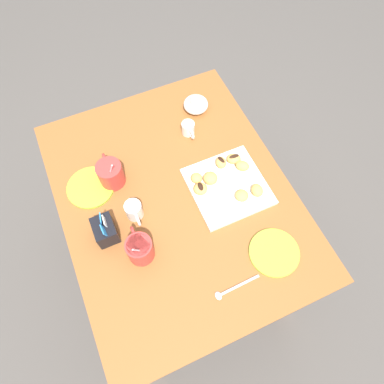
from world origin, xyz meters
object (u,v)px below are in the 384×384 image
at_px(beignet_0, 242,195).
at_px(beignet_7, 257,190).
at_px(beignet_3, 221,162).
at_px(coffee_mug_red_right, 110,173).
at_px(coffee_mug_red_left, 140,248).
at_px(sugar_caddy, 105,230).
at_px(saucer_lime_right, 274,253).
at_px(chocolate_sauce_pitcher, 188,128).
at_px(cream_pitcher_white, 134,210).
at_px(dining_table, 177,210).
at_px(beignet_2, 197,178).
at_px(beignet_4, 234,159).
at_px(beignet_6, 200,189).
at_px(saucer_lime_left, 91,187).
at_px(beignet_5, 243,166).
at_px(ice_cream_bowl, 196,104).
at_px(pastry_plate_square, 228,186).
at_px(beignet_1, 210,178).

xyz_separation_m(beignet_0, beignet_7, (-0.00, -0.06, 0.00)).
bearing_deg(beignet_3, beignet_7, -156.87).
bearing_deg(coffee_mug_red_right, coffee_mug_red_left, 180.00).
xyz_separation_m(sugar_caddy, saucer_lime_right, (-0.29, -0.50, -0.04)).
height_order(coffee_mug_red_right, chocolate_sauce_pitcher, coffee_mug_red_right).
distance_m(coffee_mug_red_left, cream_pitcher_white, 0.15).
height_order(coffee_mug_red_right, sugar_caddy, coffee_mug_red_right).
relative_size(dining_table, saucer_lime_right, 6.14).
relative_size(dining_table, beignet_2, 23.98).
bearing_deg(chocolate_sauce_pitcher, dining_table, 147.31).
xyz_separation_m(coffee_mug_red_left, beignet_3, (0.20, -0.40, -0.02)).
xyz_separation_m(coffee_mug_red_left, beignet_4, (0.20, -0.45, -0.02)).
bearing_deg(beignet_7, saucer_lime_right, 166.88).
bearing_deg(beignet_6, coffee_mug_red_right, 56.67).
distance_m(dining_table, coffee_mug_red_left, 0.30).
height_order(saucer_lime_left, beignet_2, beignet_2).
height_order(beignet_0, beignet_7, beignet_7).
height_order(dining_table, chocolate_sauce_pitcher, chocolate_sauce_pitcher).
distance_m(coffee_mug_red_right, beignet_3, 0.41).
height_order(beignet_2, beignet_5, beignet_5).
relative_size(saucer_lime_left, saucer_lime_right, 1.03).
xyz_separation_m(cream_pitcher_white, saucer_lime_left, (0.17, 0.12, -0.03)).
bearing_deg(saucer_lime_left, cream_pitcher_white, -145.86).
bearing_deg(beignet_5, beignet_4, 18.65).
bearing_deg(saucer_lime_left, beignet_2, -110.41).
xyz_separation_m(sugar_caddy, ice_cream_bowl, (0.39, -0.51, -0.01)).
bearing_deg(coffee_mug_red_right, beignet_6, -123.33).
height_order(coffee_mug_red_left, chocolate_sauce_pitcher, coffee_mug_red_left).
xyz_separation_m(saucer_lime_right, beignet_2, (0.36, 0.13, 0.03)).
distance_m(coffee_mug_red_left, saucer_lime_left, 0.33).
height_order(pastry_plate_square, coffee_mug_red_right, coffee_mug_red_right).
distance_m(beignet_3, beignet_4, 0.05).
height_order(beignet_1, beignet_4, beignet_1).
bearing_deg(beignet_2, saucer_lime_left, 69.59).
relative_size(pastry_plate_square, beignet_6, 5.28).
height_order(dining_table, beignet_7, beignet_7).
relative_size(beignet_6, beignet_7, 0.98).
bearing_deg(saucer_lime_right, cream_pitcher_white, 49.61).
height_order(saucer_lime_left, beignet_4, beignet_4).
height_order(coffee_mug_red_right, beignet_2, coffee_mug_red_right).
xyz_separation_m(saucer_lime_left, beignet_6, (-0.18, -0.36, 0.03)).
distance_m(saucer_lime_right, beignet_0, 0.23).
relative_size(sugar_caddy, saucer_lime_left, 0.60).
distance_m(cream_pitcher_white, chocolate_sauce_pitcher, 0.41).
xyz_separation_m(coffee_mug_red_left, cream_pitcher_white, (0.14, -0.03, -0.01)).
relative_size(saucer_lime_right, beignet_5, 3.29).
bearing_deg(chocolate_sauce_pitcher, beignet_7, -162.40).
relative_size(cream_pitcher_white, beignet_5, 2.01).
distance_m(saucer_lime_right, beignet_3, 0.38).
bearing_deg(saucer_lime_right, ice_cream_bowl, -1.38).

